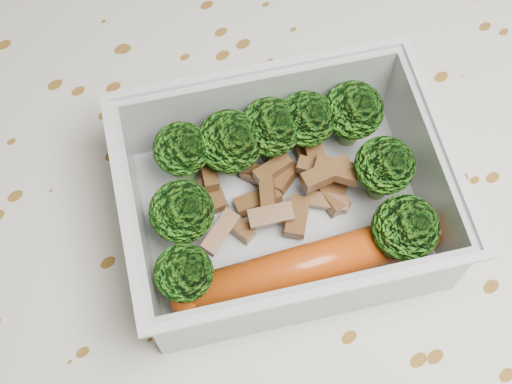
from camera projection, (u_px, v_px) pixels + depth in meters
dining_table at (254, 253)px, 0.48m from camera, size 1.40×0.90×0.75m
tablecloth at (254, 223)px, 0.43m from camera, size 1.46×0.96×0.19m
lunch_container at (284, 203)px, 0.37m from camera, size 0.20×0.18×0.06m
broccoli_florets at (282, 166)px, 0.37m from camera, size 0.16×0.13×0.04m
meat_pile at (278, 184)px, 0.38m from camera, size 0.09×0.08×0.03m
sausage at (308, 265)px, 0.36m from camera, size 0.14×0.06×0.02m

